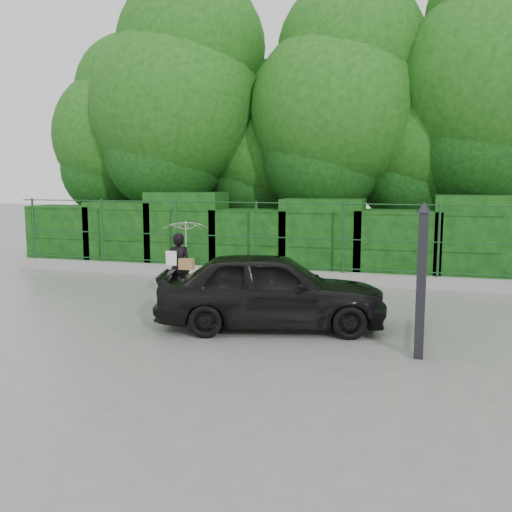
# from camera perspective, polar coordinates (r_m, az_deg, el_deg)

# --- Properties ---
(ground) EXTENTS (80.00, 80.00, 0.00)m
(ground) POSITION_cam_1_polar(r_m,az_deg,el_deg) (11.21, -8.40, -6.20)
(ground) COLOR gray
(kerb) EXTENTS (14.00, 0.25, 0.30)m
(kerb) POSITION_cam_1_polar(r_m,az_deg,el_deg) (15.30, -1.42, -1.75)
(kerb) COLOR #9E9E99
(kerb) RESTS_ON ground
(fence) EXTENTS (14.13, 0.06, 1.80)m
(fence) POSITION_cam_1_polar(r_m,az_deg,el_deg) (15.10, -0.63, 2.14)
(fence) COLOR #16431E
(fence) RESTS_ON kerb
(hedge) EXTENTS (14.20, 1.20, 2.28)m
(hedge) POSITION_cam_1_polar(r_m,az_deg,el_deg) (16.10, 0.06, 1.85)
(hedge) COLOR black
(hedge) RESTS_ON ground
(trees) EXTENTS (17.10, 6.15, 8.08)m
(trees) POSITION_cam_1_polar(r_m,az_deg,el_deg) (18.05, 5.30, 13.92)
(trees) COLOR black
(trees) RESTS_ON ground
(gate) EXTENTS (0.22, 2.33, 2.36)m
(gate) POSITION_cam_1_polar(r_m,az_deg,el_deg) (9.28, 16.20, -1.89)
(gate) COLOR black
(gate) RESTS_ON ground
(woman) EXTENTS (1.00, 1.02, 1.79)m
(woman) POSITION_cam_1_polar(r_m,az_deg,el_deg) (12.56, -7.23, 0.85)
(woman) COLOR black
(woman) RESTS_ON ground
(car) EXTENTS (4.39, 2.59, 1.40)m
(car) POSITION_cam_1_polar(r_m,az_deg,el_deg) (10.32, 1.55, -3.37)
(car) COLOR black
(car) RESTS_ON ground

